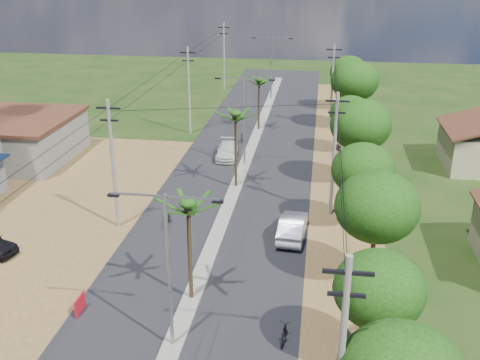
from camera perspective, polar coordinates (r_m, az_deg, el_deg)
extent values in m
plane|color=black|center=(28.26, -6.82, -16.49)|extent=(160.00, 160.00, 0.00)
cube|color=black|center=(40.75, -1.48, -3.46)|extent=(12.00, 110.00, 0.04)
cube|color=#605E56|center=(43.42, -0.81, -1.69)|extent=(1.00, 90.00, 0.18)
cube|color=brown|center=(40.31, 10.55, -4.16)|extent=(5.00, 90.00, 0.03)
cube|color=#605E56|center=(55.17, -21.89, 3.80)|extent=(10.00, 10.00, 3.60)
cube|color=#321810|center=(54.63, -22.19, 5.79)|extent=(10.40, 10.40, 0.30)
cylinder|color=black|center=(26.52, 13.49, -14.72)|extent=(0.28, 0.28, 3.85)
ellipsoid|color=black|center=(25.29, 13.94, -10.71)|extent=(4.00, 4.00, 3.40)
cylinder|color=black|center=(32.27, 13.34, -6.85)|extent=(0.28, 0.28, 4.55)
ellipsoid|color=black|center=(31.13, 13.75, -2.64)|extent=(4.60, 4.60, 3.91)
cylinder|color=black|center=(38.63, 12.13, -2.18)|extent=(0.28, 0.28, 4.06)
ellipsoid|color=black|center=(37.76, 12.40, 1.03)|extent=(4.20, 4.20, 3.57)
cylinder|color=black|center=(45.94, 11.89, 2.25)|extent=(0.28, 0.28, 4.76)
ellipsoid|color=black|center=(45.12, 12.16, 5.50)|extent=(4.80, 4.80, 4.08)
cylinder|color=black|center=(53.68, 11.01, 4.55)|extent=(0.28, 0.28, 3.64)
ellipsoid|color=black|center=(53.11, 11.18, 6.69)|extent=(3.80, 3.80, 3.23)
cylinder|color=black|center=(61.24, 11.37, 7.29)|extent=(0.28, 0.28, 4.90)
ellipsoid|color=black|center=(60.61, 11.57, 9.85)|extent=(5.00, 5.00, 4.25)
cylinder|color=black|center=(69.06, 10.84, 8.73)|extent=(0.28, 0.28, 4.34)
ellipsoid|color=black|center=(68.55, 10.99, 10.75)|extent=(4.40, 4.40, 3.74)
cylinder|color=black|center=(29.86, -5.11, -7.41)|extent=(0.22, 0.22, 5.80)
cylinder|color=black|center=(44.16, -0.42, 2.92)|extent=(0.22, 0.22, 6.20)
cylinder|color=black|center=(59.47, 1.93, 7.57)|extent=(0.22, 0.22, 5.50)
cylinder|color=gray|center=(25.97, -7.22, -9.56)|extent=(0.16, 0.16, 8.00)
cube|color=gray|center=(23.89, -4.88, -1.82)|extent=(2.40, 0.08, 0.08)
cube|color=gray|center=(24.52, -10.35, -1.47)|extent=(2.40, 0.08, 0.08)
cube|color=black|center=(23.72, -2.28, -2.20)|extent=(0.50, 0.18, 0.12)
cube|color=black|center=(24.92, -12.74, -1.52)|extent=(0.50, 0.18, 0.12)
cylinder|color=gray|center=(48.61, 0.47, 5.82)|extent=(0.16, 0.16, 8.00)
cube|color=gray|center=(47.53, 1.94, 10.28)|extent=(2.40, 0.08, 0.08)
cube|color=gray|center=(47.85, -0.96, 10.37)|extent=(2.40, 0.08, 0.08)
cube|color=black|center=(47.44, 3.28, 10.11)|extent=(0.50, 0.18, 0.12)
cube|color=black|center=(48.06, -2.28, 10.29)|extent=(0.50, 0.18, 0.12)
cylinder|color=gray|center=(72.81, 3.22, 11.23)|extent=(0.16, 0.16, 8.00)
cube|color=gray|center=(72.09, 4.27, 14.23)|extent=(2.40, 0.08, 0.08)
cube|color=gray|center=(72.30, 2.31, 14.30)|extent=(2.40, 0.08, 0.08)
cube|color=black|center=(72.03, 5.16, 14.12)|extent=(0.50, 0.18, 0.12)
cube|color=black|center=(72.44, 1.42, 14.24)|extent=(0.50, 0.18, 0.12)
cylinder|color=#605E56|center=(38.13, -12.75, 1.45)|extent=(0.24, 0.24, 9.00)
cube|color=black|center=(36.98, -13.25, 7.12)|extent=(1.60, 0.12, 0.12)
cube|color=black|center=(37.19, -13.14, 5.93)|extent=(1.20, 0.12, 0.12)
cylinder|color=#605E56|center=(58.32, -5.21, 8.98)|extent=(0.24, 0.24, 9.00)
cube|color=black|center=(57.58, -5.34, 12.76)|extent=(1.60, 0.12, 0.12)
cube|color=black|center=(57.71, -5.31, 11.98)|extent=(1.20, 0.12, 0.12)
cylinder|color=#605E56|center=(78.51, -1.64, 12.41)|extent=(0.24, 0.24, 9.00)
cube|color=black|center=(77.96, -1.67, 15.23)|extent=(1.60, 0.12, 0.12)
cube|color=black|center=(78.05, -1.66, 14.65)|extent=(1.20, 0.12, 0.12)
cube|color=black|center=(17.80, 10.94, -9.23)|extent=(1.60, 0.12, 0.12)
cube|color=black|center=(18.23, 10.76, -11.38)|extent=(1.20, 0.12, 0.12)
cylinder|color=#605E56|center=(39.48, 9.51, 2.41)|extent=(0.24, 0.24, 9.00)
cube|color=black|center=(38.37, 9.87, 7.91)|extent=(1.60, 0.12, 0.12)
cube|color=black|center=(38.57, 9.80, 6.76)|extent=(1.20, 0.12, 0.12)
cylinder|color=#605E56|center=(60.68, 9.32, 9.29)|extent=(0.24, 0.24, 9.00)
cube|color=black|center=(59.97, 9.55, 12.93)|extent=(1.60, 0.12, 0.12)
cube|color=black|center=(60.09, 9.50, 12.17)|extent=(1.20, 0.12, 0.12)
imported|color=#AAADB3|center=(37.35, 5.36, -4.77)|extent=(1.92, 4.75, 1.53)
imported|color=#ADADA9|center=(51.80, -1.31, 2.97)|extent=(2.25, 4.73, 1.33)
imported|color=black|center=(28.22, 4.42, -15.38)|extent=(0.68, 1.62, 0.83)
imported|color=black|center=(39.04, -7.35, -4.08)|extent=(0.87, 1.93, 0.98)
imported|color=black|center=(56.15, 0.18, 4.28)|extent=(0.66, 1.59, 0.93)
cube|color=#A30F1A|center=(31.15, -15.95, -12.08)|extent=(0.09, 1.20, 1.00)
cylinder|color=black|center=(30.88, -16.31, -13.02)|extent=(0.04, 0.04, 0.50)
cylinder|color=black|center=(31.70, -15.50, -11.92)|extent=(0.04, 0.04, 0.50)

